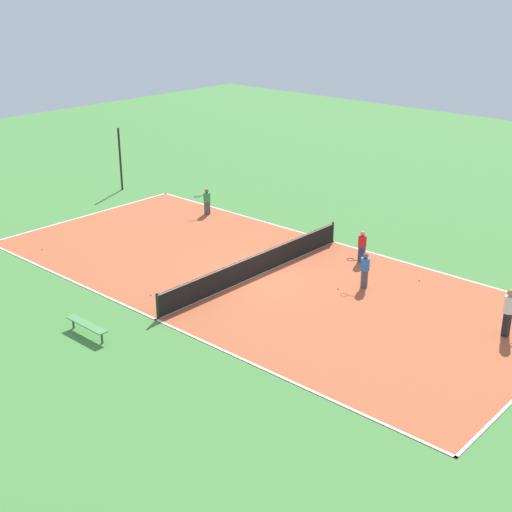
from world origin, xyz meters
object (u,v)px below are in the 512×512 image
player_coach_red (362,245)px  tennis_ball_right_alley (151,295)px  tennis_ball_far_baseline (338,288)px  player_near_blue (365,268)px  bench (87,325)px  tennis_ball_left_sideline (42,249)px  player_far_green (207,200)px  tennis_net (256,264)px  tennis_ball_midcourt (419,280)px  fence_post_back_right (120,159)px  player_far_white (509,309)px

player_coach_red → tennis_ball_right_alley: 9.44m
tennis_ball_far_baseline → player_near_blue: bearing=-37.3°
bench → tennis_ball_left_sideline: 9.16m
player_near_blue → player_coach_red: 2.77m
bench → player_far_green: (12.23, 6.56, 0.39)m
player_coach_red → tennis_ball_right_alley: player_coach_red is taller
tennis_net → bench: 7.87m
player_coach_red → tennis_ball_far_baseline: bearing=-71.6°
tennis_net → tennis_ball_midcourt: (4.08, -5.34, -0.47)m
fence_post_back_right → tennis_net: bearing=-106.8°
player_near_blue → tennis_ball_right_alley: bearing=22.6°
player_coach_red → tennis_ball_midcourt: player_coach_red is taller
tennis_ball_right_alley → tennis_ball_left_sideline: bearing=90.4°
tennis_ball_right_alley → tennis_net: bearing=-22.4°
player_near_blue → tennis_ball_right_alley: (-6.23, 5.74, -0.80)m
tennis_ball_far_baseline → player_far_white: bearing=-84.0°
player_far_white → tennis_ball_midcourt: (2.23, 4.65, -0.98)m
player_far_green → tennis_ball_midcourt: size_ratio=19.98×
player_near_blue → tennis_ball_left_sideline: player_near_blue is taller
tennis_ball_left_sideline → tennis_ball_right_alley: 7.55m
player_far_green → player_coach_red: (-0.17, -9.78, 0.03)m
player_far_green → tennis_ball_far_baseline: 11.27m
player_coach_red → fence_post_back_right: bearing=-179.7°
bench → player_far_green: size_ratio=1.45×
player_near_blue → player_far_white: bearing=153.8°
player_far_green → tennis_ball_left_sideline: (-8.68, 1.88, -0.73)m
tennis_ball_left_sideline → tennis_net: bearing=-65.3°
tennis_ball_midcourt → player_near_blue: bearing=147.3°
tennis_ball_left_sideline → fence_post_back_right: 10.18m
tennis_ball_midcourt → tennis_ball_far_baseline: 3.53m
tennis_ball_far_baseline → bench: bearing=154.9°
player_near_blue → tennis_ball_left_sideline: 14.72m
tennis_ball_midcourt → tennis_ball_far_baseline: (-2.92, 1.98, 0.00)m
player_near_blue → tennis_ball_midcourt: player_near_blue is taller
bench → player_near_blue: (9.83, -4.86, 0.46)m
player_far_green → tennis_ball_left_sideline: size_ratio=19.98×
tennis_ball_midcourt → fence_post_back_right: (0.26, 19.75, 1.75)m
tennis_ball_midcourt → player_far_green: bearing=88.5°
player_near_blue → tennis_ball_far_baseline: player_near_blue is taller
tennis_ball_far_baseline → player_coach_red: bearing=17.7°
tennis_ball_right_alley → fence_post_back_right: size_ratio=0.02×
tennis_ball_far_baseline → tennis_ball_left_sideline: same height
tennis_ball_right_alley → player_far_green: bearing=33.3°
tennis_net → player_near_blue: size_ratio=7.33×
bench → player_far_green: bearing=-61.8°
tennis_ball_left_sideline → player_coach_red: bearing=-53.9°
tennis_net → player_far_white: 10.17m
player_far_green → tennis_ball_right_alley: 10.35m
player_far_green → tennis_ball_far_baseline: player_far_green is taller
tennis_net → tennis_ball_far_baseline: bearing=-70.9°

